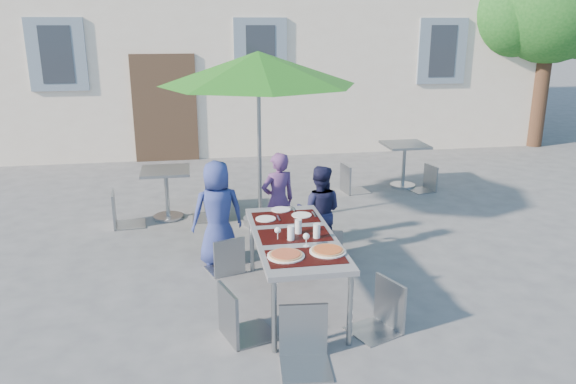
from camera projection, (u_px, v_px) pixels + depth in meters
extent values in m
plane|color=#4D4D4F|center=(366.00, 339.00, 5.17)|extent=(90.00, 90.00, 0.00)
cube|color=#432F20|center=(165.00, 109.00, 11.56)|extent=(1.30, 0.06, 2.20)
cube|color=slate|center=(57.00, 55.00, 10.92)|extent=(1.10, 0.06, 1.40)
cube|color=#262B33|center=(56.00, 55.00, 10.90)|extent=(0.60, 0.04, 1.10)
cube|color=slate|center=(260.00, 53.00, 11.58)|extent=(1.10, 0.06, 1.40)
cube|color=#262B33|center=(261.00, 53.00, 11.56)|extent=(0.60, 0.04, 1.10)
cube|color=slate|center=(442.00, 51.00, 12.24)|extent=(1.10, 0.06, 1.40)
cube|color=#262B33|center=(443.00, 51.00, 12.22)|extent=(0.60, 0.04, 1.10)
cylinder|color=#412A1C|center=(541.00, 86.00, 12.91)|extent=(0.36, 0.36, 2.80)
sphere|color=#144E17|center=(510.00, 13.00, 12.60)|extent=(2.00, 2.00, 2.00)
cube|color=#4F4F55|center=(295.00, 238.00, 5.63)|extent=(0.80, 1.85, 0.05)
cylinder|color=gray|center=(274.00, 317.00, 4.86)|extent=(0.05, 0.05, 0.70)
cylinder|color=gray|center=(350.00, 310.00, 4.97)|extent=(0.05, 0.05, 0.70)
cylinder|color=gray|center=(252.00, 243.00, 6.49)|extent=(0.05, 0.05, 0.70)
cylinder|color=gray|center=(309.00, 239.00, 6.61)|extent=(0.05, 0.05, 0.70)
cube|color=black|center=(306.00, 257.00, 5.10)|extent=(0.70, 0.42, 0.01)
cube|color=black|center=(295.00, 235.00, 5.62)|extent=(0.70, 0.42, 0.01)
cube|color=black|center=(285.00, 217.00, 6.14)|extent=(0.70, 0.42, 0.01)
cylinder|color=white|center=(286.00, 256.00, 5.10)|extent=(0.34, 0.34, 0.01)
cylinder|color=#B27E50|center=(286.00, 255.00, 5.09)|extent=(0.30, 0.30, 0.01)
cylinder|color=#9E2E0F|center=(286.00, 254.00, 5.09)|extent=(0.26, 0.26, 0.01)
cylinder|color=white|center=(328.00, 251.00, 5.20)|extent=(0.34, 0.34, 0.01)
cylinder|color=#B27E50|center=(328.00, 250.00, 5.19)|extent=(0.30, 0.30, 0.01)
cylinder|color=#A21C0B|center=(328.00, 249.00, 5.19)|extent=(0.26, 0.26, 0.01)
cylinder|color=silver|center=(291.00, 233.00, 5.47)|extent=(0.07, 0.07, 0.15)
cylinder|color=silver|center=(298.00, 227.00, 5.64)|extent=(0.07, 0.07, 0.15)
cylinder|color=silver|center=(317.00, 231.00, 5.52)|extent=(0.07, 0.07, 0.15)
cylinder|color=silver|center=(278.00, 240.00, 5.51)|extent=(0.06, 0.06, 0.00)
cylinder|color=silver|center=(278.00, 236.00, 5.49)|extent=(0.01, 0.01, 0.08)
sphere|color=silver|center=(278.00, 230.00, 5.48)|extent=(0.06, 0.06, 0.06)
cylinder|color=silver|center=(306.00, 246.00, 5.35)|extent=(0.06, 0.06, 0.00)
cylinder|color=silver|center=(306.00, 242.00, 5.34)|extent=(0.01, 0.01, 0.08)
sphere|color=silver|center=(306.00, 236.00, 5.32)|extent=(0.06, 0.06, 0.06)
cylinder|color=white|center=(266.00, 219.00, 6.06)|extent=(0.22, 0.22, 0.01)
cube|color=#B4B6BC|center=(278.00, 218.00, 6.09)|extent=(0.02, 0.18, 0.00)
cylinder|color=white|center=(302.00, 215.00, 6.18)|extent=(0.22, 0.22, 0.01)
cube|color=#B4B6BC|center=(314.00, 214.00, 6.21)|extent=(0.02, 0.18, 0.00)
cylinder|color=white|center=(281.00, 210.00, 6.36)|extent=(0.22, 0.22, 0.01)
cube|color=#B4B6BC|center=(293.00, 209.00, 6.39)|extent=(0.02, 0.18, 0.00)
imported|color=navy|center=(218.00, 213.00, 6.64)|extent=(0.68, 0.50, 1.26)
imported|color=#5A346B|center=(278.00, 201.00, 7.10)|extent=(0.53, 0.43, 1.26)
imported|color=#1A1B3B|center=(319.00, 212.00, 6.85)|extent=(0.63, 0.48, 1.16)
cube|color=#8E9499|center=(223.00, 238.00, 6.50)|extent=(0.47, 0.47, 0.03)
cube|color=#8E9499|center=(228.00, 224.00, 6.28)|extent=(0.37, 0.14, 0.45)
cylinder|color=#8E9499|center=(231.00, 247.00, 6.76)|extent=(0.02, 0.02, 0.39)
cylinder|color=#8E9499|center=(206.00, 252.00, 6.62)|extent=(0.02, 0.02, 0.39)
cylinder|color=#8E9499|center=(242.00, 257.00, 6.49)|extent=(0.02, 0.02, 0.39)
cylinder|color=#8E9499|center=(216.00, 262.00, 6.35)|extent=(0.02, 0.02, 0.39)
cube|color=gray|center=(285.00, 226.00, 6.75)|extent=(0.48, 0.48, 0.03)
cube|color=gray|center=(290.00, 211.00, 6.49)|extent=(0.42, 0.09, 0.50)
cylinder|color=gray|center=(294.00, 237.00, 7.03)|extent=(0.02, 0.02, 0.44)
cylinder|color=gray|center=(266.00, 240.00, 6.92)|extent=(0.02, 0.02, 0.44)
cylinder|color=gray|center=(304.00, 247.00, 6.71)|extent=(0.02, 0.02, 0.44)
cylinder|color=gray|center=(275.00, 251.00, 6.59)|extent=(0.02, 0.02, 0.44)
cube|color=gray|center=(321.00, 229.00, 6.64)|extent=(0.44, 0.44, 0.03)
cube|color=gray|center=(325.00, 215.00, 6.37)|extent=(0.42, 0.05, 0.50)
cylinder|color=gray|center=(333.00, 241.00, 6.90)|extent=(0.02, 0.02, 0.44)
cylinder|color=gray|center=(304.00, 242.00, 6.85)|extent=(0.02, 0.02, 0.44)
cylinder|color=gray|center=(339.00, 252.00, 6.55)|extent=(0.02, 0.02, 0.44)
cylinder|color=gray|center=(309.00, 254.00, 6.51)|extent=(0.02, 0.02, 0.44)
cube|color=gray|center=(249.00, 290.00, 5.10)|extent=(0.54, 0.54, 0.03)
cube|color=gray|center=(227.00, 269.00, 4.94)|extent=(0.16, 0.42, 0.51)
cylinder|color=gray|center=(276.00, 317.00, 5.10)|extent=(0.02, 0.02, 0.45)
cylinder|color=gray|center=(259.00, 300.00, 5.41)|extent=(0.02, 0.02, 0.45)
cylinder|color=gray|center=(238.00, 327.00, 4.93)|extent=(0.02, 0.02, 0.45)
cylinder|color=gray|center=(223.00, 309.00, 5.24)|extent=(0.02, 0.02, 0.45)
cube|color=gray|center=(375.00, 290.00, 5.16)|extent=(0.53, 0.53, 0.03)
cube|color=gray|center=(392.00, 261.00, 5.19)|extent=(0.18, 0.39, 0.49)
cylinder|color=gray|center=(347.00, 309.00, 5.27)|extent=(0.02, 0.02, 0.43)
cylinder|color=gray|center=(372.00, 325.00, 4.99)|extent=(0.02, 0.02, 0.43)
cylinder|color=gray|center=(376.00, 299.00, 5.45)|extent=(0.02, 0.02, 0.43)
cylinder|color=gray|center=(401.00, 315.00, 5.17)|extent=(0.02, 0.02, 0.43)
cube|color=gray|center=(306.00, 321.00, 4.59)|extent=(0.46, 0.46, 0.03)
cube|color=gray|center=(304.00, 283.00, 4.71)|extent=(0.42, 0.07, 0.50)
cylinder|color=gray|center=(286.00, 359.00, 4.47)|extent=(0.02, 0.02, 0.44)
cylinder|color=gray|center=(331.00, 357.00, 4.50)|extent=(0.02, 0.02, 0.44)
cylinder|color=gray|center=(283.00, 335.00, 4.81)|extent=(0.02, 0.02, 0.44)
cylinder|color=gray|center=(324.00, 334.00, 4.84)|extent=(0.02, 0.02, 0.44)
cylinder|color=#B4B6BC|center=(261.00, 221.00, 8.12)|extent=(0.50, 0.50, 0.10)
cylinder|color=gray|center=(259.00, 147.00, 7.80)|extent=(0.06, 0.06, 2.26)
cone|color=#1F6B17|center=(258.00, 68.00, 7.49)|extent=(2.69, 2.69, 0.44)
cylinder|color=#B4B6BC|center=(168.00, 217.00, 8.37)|extent=(0.44, 0.44, 0.04)
cylinder|color=gray|center=(167.00, 196.00, 8.28)|extent=(0.06, 0.06, 0.70)
cube|color=gray|center=(165.00, 171.00, 8.17)|extent=(0.70, 0.70, 0.04)
cube|color=gray|center=(128.00, 195.00, 7.95)|extent=(0.46, 0.46, 0.03)
cube|color=gray|center=(111.00, 179.00, 7.83)|extent=(0.07, 0.43, 0.51)
cylinder|color=gray|center=(142.00, 213.00, 7.90)|extent=(0.02, 0.02, 0.45)
cylinder|color=gray|center=(142.00, 205.00, 8.23)|extent=(0.02, 0.02, 0.45)
cylinder|color=gray|center=(115.00, 215.00, 7.81)|extent=(0.02, 0.02, 0.45)
cylinder|color=gray|center=(116.00, 207.00, 8.14)|extent=(0.02, 0.02, 0.45)
cube|color=gray|center=(207.00, 187.00, 8.21)|extent=(0.47, 0.47, 0.03)
cube|color=gray|center=(221.00, 168.00, 8.17)|extent=(0.04, 0.46, 0.54)
cylinder|color=gray|center=(194.00, 200.00, 8.44)|extent=(0.02, 0.02, 0.48)
cylinder|color=gray|center=(194.00, 208.00, 8.07)|extent=(0.02, 0.02, 0.48)
cylinder|color=gray|center=(220.00, 199.00, 8.50)|extent=(0.02, 0.02, 0.48)
cylinder|color=gray|center=(221.00, 207.00, 8.13)|extent=(0.02, 0.02, 0.48)
cylinder|color=#B4B6BC|center=(403.00, 185.00, 9.98)|extent=(0.44, 0.44, 0.04)
cylinder|color=gray|center=(404.00, 167.00, 9.88)|extent=(0.06, 0.06, 0.72)
cube|color=gray|center=(405.00, 145.00, 9.77)|extent=(0.72, 0.72, 0.04)
cube|color=gray|center=(356.00, 167.00, 9.56)|extent=(0.46, 0.46, 0.03)
cube|color=gray|center=(346.00, 154.00, 9.43)|extent=(0.09, 0.41, 0.49)
cylinder|color=gray|center=(370.00, 181.00, 9.51)|extent=(0.02, 0.02, 0.43)
cylinder|color=gray|center=(361.00, 176.00, 9.83)|extent=(0.02, 0.02, 0.43)
cylinder|color=gray|center=(351.00, 183.00, 9.41)|extent=(0.02, 0.02, 0.43)
cylinder|color=gray|center=(342.00, 178.00, 9.73)|extent=(0.02, 0.02, 0.43)
cube|color=gray|center=(423.00, 169.00, 9.61)|extent=(0.44, 0.44, 0.03)
cube|color=gray|center=(432.00, 155.00, 9.61)|extent=(0.11, 0.37, 0.44)
cylinder|color=gray|center=(409.00, 179.00, 9.75)|extent=(0.02, 0.02, 0.39)
cylinder|color=gray|center=(420.00, 183.00, 9.47)|extent=(0.02, 0.02, 0.39)
cylinder|color=gray|center=(424.00, 177.00, 9.87)|extent=(0.02, 0.02, 0.39)
cylinder|color=gray|center=(435.00, 181.00, 9.59)|extent=(0.02, 0.02, 0.39)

